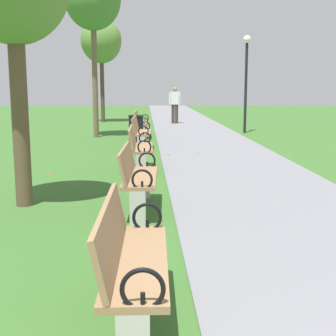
% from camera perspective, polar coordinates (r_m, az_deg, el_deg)
% --- Properties ---
extents(paved_walkway, '(2.98, 44.00, 0.02)m').
position_cam_1_polar(paved_walkway, '(18.39, 3.08, 4.48)').
color(paved_walkway, slate).
rests_on(paved_walkway, ground).
extents(park_bench_2, '(0.51, 1.61, 0.90)m').
position_cam_1_polar(park_bench_2, '(3.61, -4.52, -10.83)').
color(park_bench_2, '#93704C').
rests_on(park_bench_2, ground).
extents(park_bench_3, '(0.54, 1.62, 0.90)m').
position_cam_1_polar(park_bench_3, '(6.73, -3.73, -1.01)').
color(park_bench_3, '#93704C').
rests_on(park_bench_3, ground).
extents(park_bench_4, '(0.48, 1.60, 0.90)m').
position_cam_1_polar(park_bench_4, '(9.83, -3.45, 2.47)').
color(park_bench_4, '#93704C').
rests_on(park_bench_4, ground).
extents(park_bench_5, '(0.53, 1.62, 0.90)m').
position_cam_1_polar(park_bench_5, '(12.94, -3.31, 4.28)').
color(park_bench_5, '#93704C').
rests_on(park_bench_5, ground).
extents(park_bench_6, '(0.50, 1.61, 0.90)m').
position_cam_1_polar(park_bench_6, '(16.13, -3.22, 5.41)').
color(park_bench_6, '#93704C').
rests_on(park_bench_6, ground).
extents(tree_2, '(1.81, 1.81, 5.47)m').
position_cam_1_polar(tree_2, '(16.49, -8.96, 19.15)').
color(tree_2, brown).
rests_on(tree_2, ground).
extents(tree_3, '(1.87, 1.87, 4.77)m').
position_cam_1_polar(tree_3, '(22.98, -7.98, 14.74)').
color(tree_3, '#4C3D2D').
rests_on(tree_3, ground).
extents(pedestrian_walking, '(0.53, 0.22, 1.62)m').
position_cam_1_polar(pedestrian_walking, '(21.62, 0.82, 7.75)').
color(pedestrian_walking, '#3D3328').
rests_on(pedestrian_walking, paved_walkway).
extents(trash_bin, '(0.48, 0.48, 0.84)m').
position_cam_1_polar(trash_bin, '(14.60, -3.84, 4.68)').
color(trash_bin, black).
rests_on(trash_bin, ground).
extents(lamp_post, '(0.28, 0.28, 3.48)m').
position_cam_1_polar(lamp_post, '(17.75, 9.33, 11.60)').
color(lamp_post, black).
rests_on(lamp_post, ground).
extents(scattered_leaves, '(5.12, 20.34, 0.02)m').
position_cam_1_polar(scattered_leaves, '(8.28, 0.29, -2.22)').
color(scattered_leaves, '#BC842D').
rests_on(scattered_leaves, ground).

